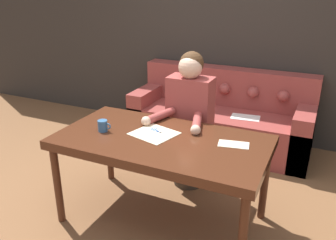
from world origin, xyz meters
name	(u,v)px	position (x,y,z in m)	size (l,w,h in m)	color
ground_plane	(151,211)	(0.00, 0.00, 0.00)	(16.00, 16.00, 0.00)	brown
wall_back	(224,28)	(0.00, 1.91, 1.30)	(8.00, 0.06, 2.60)	#2D2823
dining_table	(162,146)	(0.13, -0.05, 0.66)	(1.59, 0.85, 0.73)	#472314
couch	(221,119)	(0.13, 1.53, 0.32)	(2.04, 0.76, 0.88)	brown
person	(189,121)	(0.12, 0.54, 0.65)	(0.51, 0.61, 1.27)	#33281E
pattern_paper_main	(154,134)	(0.04, 0.00, 0.73)	(0.38, 0.36, 0.00)	beige
pattern_paper_offcut	(234,144)	(0.65, 0.07, 0.73)	(0.24, 0.16, 0.00)	beige
scissors	(157,131)	(0.04, 0.05, 0.73)	(0.24, 0.15, 0.01)	silver
mug	(103,126)	(-0.34, -0.12, 0.77)	(0.11, 0.08, 0.09)	#335B84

